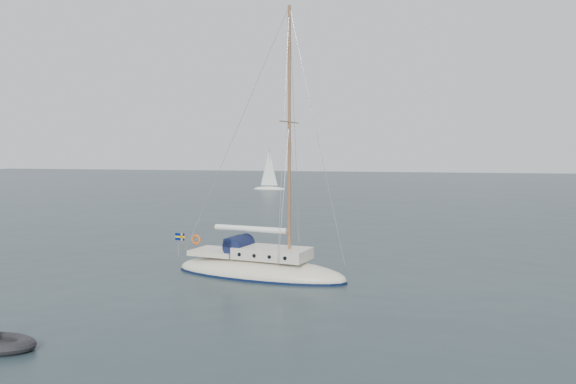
# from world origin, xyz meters

# --- Properties ---
(ground) EXTENTS (300.00, 300.00, 0.00)m
(ground) POSITION_xyz_m (0.00, 0.00, 0.00)
(ground) COLOR black
(ground) RESTS_ON ground
(sailboat) EXTENTS (9.66, 2.89, 13.75)m
(sailboat) POSITION_xyz_m (-3.36, -0.59, 1.04)
(sailboat) COLOR beige
(sailboat) RESTS_ON ground
(dinghy) EXTENTS (3.08, 1.39, 0.44)m
(dinghy) POSITION_xyz_m (-5.53, 0.10, 0.19)
(dinghy) COLOR #545459
(dinghy) RESTS_ON ground
(distant_yacht_c) EXTENTS (5.45, 2.91, 7.22)m
(distant_yacht_c) POSITION_xyz_m (-21.67, 61.82, 3.09)
(distant_yacht_c) COLOR white
(distant_yacht_c) RESTS_ON ground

